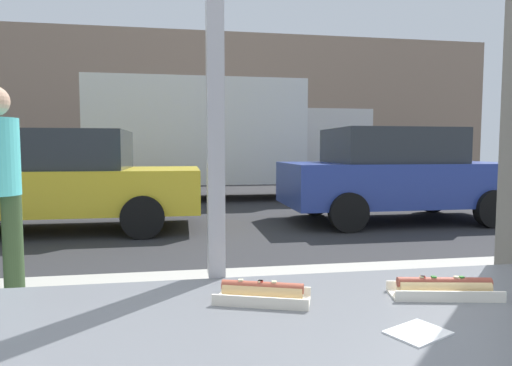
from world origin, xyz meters
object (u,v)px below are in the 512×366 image
hotdog_tray_near (262,293)px  hotdog_tray_far (444,288)px  parked_car_blue (395,174)px  box_truck (224,136)px  parked_car_yellow (57,179)px

hotdog_tray_near → hotdog_tray_far: (0.47, -0.04, 0.00)m
parked_car_blue → box_truck: 5.11m
hotdog_tray_far → box_truck: box_truck is taller
hotdog_tray_far → box_truck: 10.72m
hotdog_tray_near → parked_car_blue: 7.37m
hotdog_tray_far → parked_car_blue: size_ratio=0.07×
box_truck → hotdog_tray_far: bearing=-92.2°
hotdog_tray_far → parked_car_yellow: bearing=112.5°
hotdog_tray_far → parked_car_yellow: 7.00m
hotdog_tray_near → hotdog_tray_far: 0.47m
hotdog_tray_far → parked_car_blue: 7.19m
hotdog_tray_far → box_truck: bearing=87.8°
parked_car_yellow → box_truck: 5.31m
hotdog_tray_far → parked_car_yellow: size_ratio=0.06×
hotdog_tray_near → box_truck: bearing=85.3°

